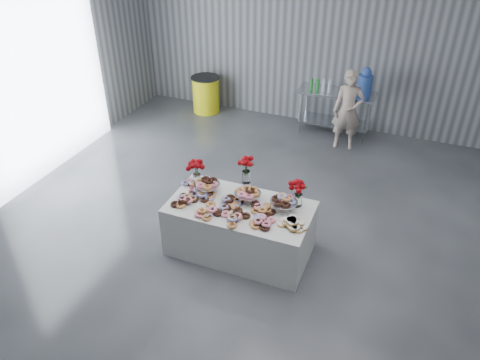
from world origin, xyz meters
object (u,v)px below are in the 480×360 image
object	(u,v)px
prep_table	(336,105)
person	(348,110)
display_table	(240,229)
water_jug	(365,83)
trash_barrel	(206,94)

from	to	relation	value
prep_table	person	distance (m)	0.60
display_table	water_jug	xyz separation A→B (m)	(0.90, 4.06, 0.77)
person	trash_barrel	xyz separation A→B (m)	(-3.19, 0.49, -0.36)
person	trash_barrel	world-z (taller)	person
water_jug	trash_barrel	world-z (taller)	water_jug
prep_table	trash_barrel	world-z (taller)	prep_table
trash_barrel	display_table	bearing A→B (deg)	-58.72
prep_table	display_table	bearing A→B (deg)	-95.59
prep_table	water_jug	world-z (taller)	water_jug
display_table	prep_table	size ratio (longest dim) A/B	1.27
display_table	person	bearing A→B (deg)	78.58
prep_table	water_jug	size ratio (longest dim) A/B	2.71
display_table	prep_table	distance (m)	4.08
water_jug	trash_barrel	xyz separation A→B (m)	(-3.36, 0.00, -0.75)
display_table	prep_table	xyz separation A→B (m)	(0.40, 4.06, 0.24)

